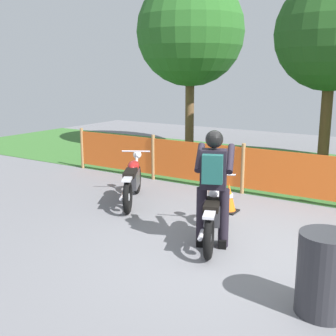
# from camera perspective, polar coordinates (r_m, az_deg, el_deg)

# --- Properties ---
(ground) EXTENTS (24.00, 24.00, 0.02)m
(ground) POSITION_cam_1_polar(r_m,az_deg,el_deg) (6.42, 9.37, -10.45)
(ground) COLOR slate
(grass_verge) EXTENTS (24.00, 5.46, 0.01)m
(grass_verge) POSITION_cam_1_polar(r_m,az_deg,el_deg) (11.40, 20.28, -0.75)
(grass_verge) COLOR #386B2D
(grass_verge) RESTS_ON ground
(barrier_fence) EXTENTS (11.25, 0.08, 1.05)m
(barrier_fence) POSITION_cam_1_polar(r_m,az_deg,el_deg) (8.69, 16.59, -0.86)
(barrier_fence) COLOR #997547
(barrier_fence) RESTS_ON ground
(tree_leftmost) EXTENTS (3.34, 3.34, 5.34)m
(tree_leftmost) POSITION_cam_1_polar(r_m,az_deg,el_deg) (14.01, 2.96, 17.40)
(tree_leftmost) COLOR brown
(tree_leftmost) RESTS_ON ground
(tree_near_left) EXTENTS (2.80, 2.80, 4.78)m
(tree_near_left) POSITION_cam_1_polar(r_m,az_deg,el_deg) (11.73, 20.75, 16.11)
(tree_near_left) COLOR brown
(tree_near_left) RESTS_ON ground
(motorcycle_lead) EXTENTS (1.06, 1.74, 0.92)m
(motorcycle_lead) POSITION_cam_1_polar(r_m,az_deg,el_deg) (8.34, -4.67, -1.59)
(motorcycle_lead) COLOR black
(motorcycle_lead) RESTS_ON ground
(motorcycle_trailing) EXTENTS (0.87, 1.82, 0.91)m
(motorcycle_trailing) POSITION_cam_1_polar(r_m,az_deg,el_deg) (6.51, 6.01, -5.79)
(motorcycle_trailing) COLOR black
(motorcycle_trailing) RESTS_ON ground
(rider_trailing) EXTENTS (0.68, 0.77, 1.69)m
(rider_trailing) POSITION_cam_1_polar(r_m,az_deg,el_deg) (6.17, 5.95, -1.88)
(rider_trailing) COLOR black
(rider_trailing) RESTS_ON ground
(traffic_cone) EXTENTS (0.32, 0.32, 0.53)m
(traffic_cone) POSITION_cam_1_polar(r_m,az_deg,el_deg) (7.89, 7.97, -3.91)
(traffic_cone) COLOR black
(traffic_cone) RESTS_ON ground
(spare_drum) EXTENTS (0.58, 0.58, 0.88)m
(spare_drum) POSITION_cam_1_polar(r_m,az_deg,el_deg) (4.90, 19.90, -12.92)
(spare_drum) COLOR #2D2D33
(spare_drum) RESTS_ON ground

